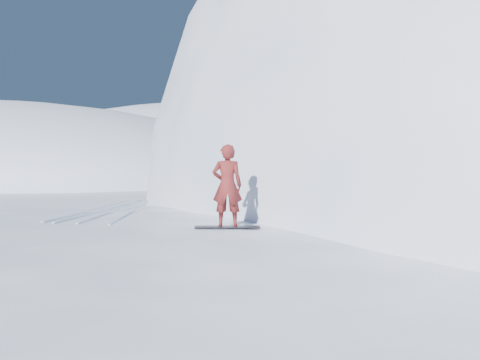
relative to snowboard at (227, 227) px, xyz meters
The scene contains 8 objects.
ground 5.25m from the snowboard, 137.71° to the right, with size 400.00×400.00×0.00m, color white.
near_ridge 3.44m from the snowboard, behind, with size 36.00×28.00×4.80m, color white.
peak_shoulder 18.26m from the snowboard, 68.76° to the left, with size 28.00×24.00×18.00m, color white.
far_ridge_c 115.39m from the snowboard, 112.12° to the left, with size 140.00×90.00×36.00m, color white.
wind_bumps 4.78m from the snowboard, 165.78° to the right, with size 16.00×14.40×1.00m.
snowboard is the anchor object (origin of this frame).
snowboarder 1.00m from the snowboard, ahead, with size 0.72×0.47×1.98m, color maroon.
board_tracks 5.27m from the snowboard, 154.07° to the left, with size 2.95×5.95×0.04m.
Camera 1 is at (7.21, -7.45, 4.14)m, focal length 35.00 mm.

